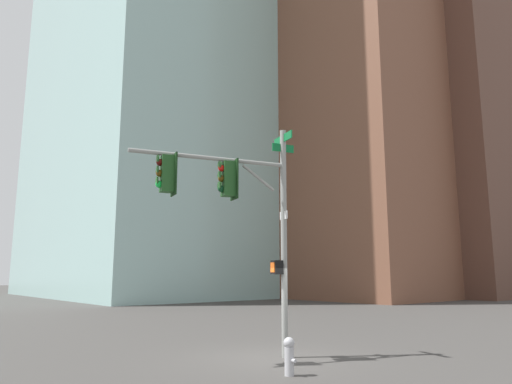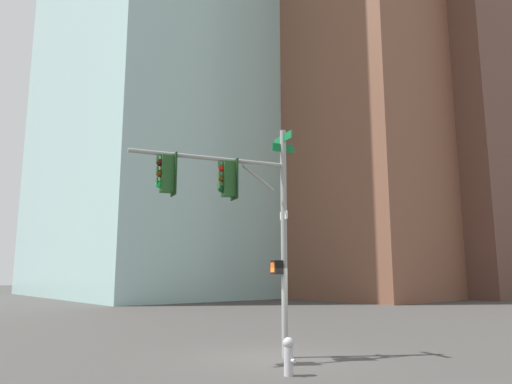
# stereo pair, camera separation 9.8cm
# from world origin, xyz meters

# --- Properties ---
(ground_plane) EXTENTS (200.00, 200.00, 0.00)m
(ground_plane) POSITION_xyz_m (0.00, 0.00, 0.00)
(ground_plane) COLOR #423F3D
(signal_pole_assembly) EXTENTS (1.93, 4.78, 6.67)m
(signal_pole_assembly) POSITION_xyz_m (-0.23, -1.17, 4.42)
(signal_pole_assembly) COLOR gray
(signal_pole_assembly) RESTS_ON ground_plane
(fire_hydrant) EXTENTS (0.34, 0.26, 0.87)m
(fire_hydrant) POSITION_xyz_m (2.05, -1.28, 0.47)
(fire_hydrant) COLOR #B2B2B7
(fire_hydrant) RESTS_ON ground_plane
(building_brick_nearside) EXTENTS (18.75, 14.99, 44.58)m
(building_brick_nearside) POSITION_xyz_m (-20.40, 29.71, 22.29)
(building_brick_nearside) COLOR brown
(building_brick_nearside) RESTS_ON ground_plane
(building_brick_midblock) EXTENTS (20.47, 16.70, 40.21)m
(building_brick_midblock) POSITION_xyz_m (-18.42, 42.07, 20.10)
(building_brick_midblock) COLOR brown
(building_brick_midblock) RESTS_ON ground_plane
(building_glass_tower) EXTENTS (29.32, 31.45, 70.57)m
(building_glass_tower) POSITION_xyz_m (-37.99, 21.20, 35.28)
(building_glass_tower) COLOR #9EC6C1
(building_glass_tower) RESTS_ON ground_plane
(building_brick_farside) EXTENTS (19.46, 15.38, 31.91)m
(building_brick_farside) POSITION_xyz_m (-35.22, 30.49, 15.96)
(building_brick_farside) COLOR #845B47
(building_brick_farside) RESTS_ON ground_plane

